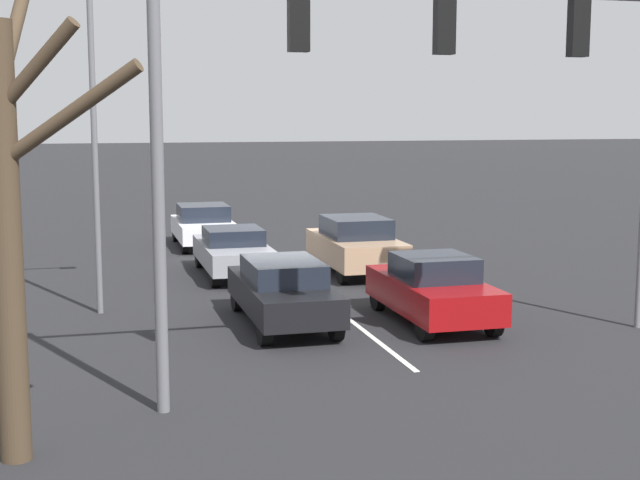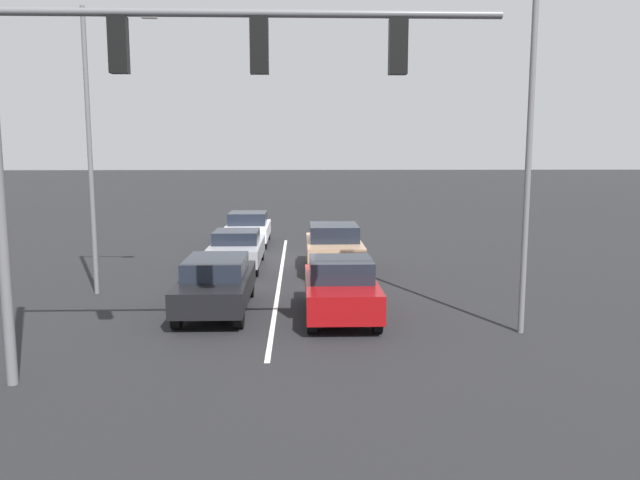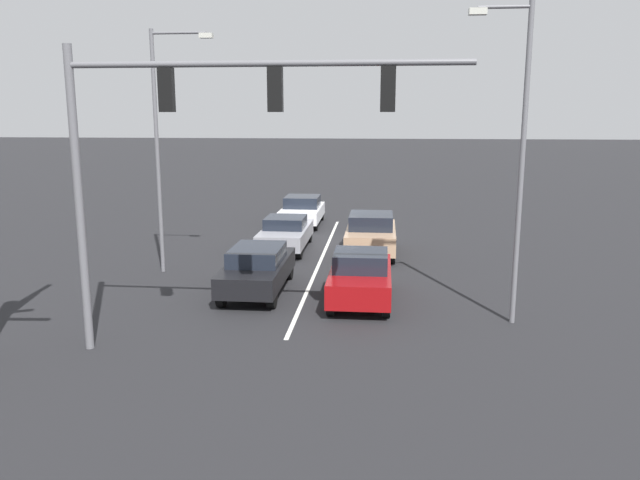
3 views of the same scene
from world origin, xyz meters
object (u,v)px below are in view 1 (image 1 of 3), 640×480
at_px(car_maroon_leftlane_front, 433,289).
at_px(car_black_midlane_front, 283,290).
at_px(car_gray_midlane_second, 233,251).
at_px(traffic_signal_gantry, 334,77).
at_px(car_tan_leftlane_second, 356,244).
at_px(street_lamp_right_shoulder, 104,106).
at_px(car_white_midlane_third, 204,225).
at_px(bare_tree_near, 11,207).

distance_m(car_maroon_leftlane_front, car_black_midlane_front, 3.35).
height_order(car_gray_midlane_second, traffic_signal_gantry, traffic_signal_gantry).
distance_m(car_maroon_leftlane_front, traffic_signal_gantry, 7.31).
bearing_deg(car_tan_leftlane_second, street_lamp_right_shoulder, 26.52).
bearing_deg(car_white_midlane_third, car_gray_midlane_second, 90.81).
bearing_deg(bare_tree_near, car_gray_midlane_second, -111.19).
distance_m(car_black_midlane_front, street_lamp_right_shoulder, 5.92).
bearing_deg(car_maroon_leftlane_front, car_tan_leftlane_second, -91.52).
height_order(car_gray_midlane_second, car_tan_leftlane_second, car_tan_leftlane_second).
distance_m(car_white_midlane_third, street_lamp_right_shoulder, 11.40).
height_order(car_white_midlane_third, bare_tree_near, bare_tree_near).
bearing_deg(car_maroon_leftlane_front, car_white_midlane_third, -75.03).
bearing_deg(bare_tree_near, street_lamp_right_shoulder, -99.09).
xyz_separation_m(street_lamp_right_shoulder, bare_tree_near, (1.42, 8.87, -1.40)).
relative_size(car_black_midlane_front, car_tan_leftlane_second, 1.05).
relative_size(car_tan_leftlane_second, traffic_signal_gantry, 0.48).
xyz_separation_m(car_tan_leftlane_second, street_lamp_right_shoulder, (7.14, 3.56, 3.98)).
distance_m(car_maroon_leftlane_front, car_tan_leftlane_second, 6.45).
height_order(car_white_midlane_third, traffic_signal_gantry, traffic_signal_gantry).
relative_size(car_tan_leftlane_second, car_white_midlane_third, 1.03).
relative_size(car_maroon_leftlane_front, car_gray_midlane_second, 0.94).
bearing_deg(bare_tree_near, car_black_midlane_front, -127.55).
relative_size(traffic_signal_gantry, street_lamp_right_shoulder, 1.07).
bearing_deg(car_white_midlane_third, car_black_midlane_front, 90.79).
bearing_deg(bare_tree_near, car_maroon_leftlane_front, -144.48).
xyz_separation_m(car_black_midlane_front, car_gray_midlane_second, (0.08, -6.30, -0.06)).
distance_m(car_gray_midlane_second, traffic_signal_gantry, 12.36).
height_order(car_maroon_leftlane_front, bare_tree_near, bare_tree_near).
height_order(car_black_midlane_front, bare_tree_near, bare_tree_near).
bearing_deg(car_gray_midlane_second, car_black_midlane_front, 90.77).
bearing_deg(car_tan_leftlane_second, car_gray_midlane_second, -8.09).
bearing_deg(car_tan_leftlane_second, traffic_signal_gantry, 71.15).
height_order(car_tan_leftlane_second, traffic_signal_gantry, traffic_signal_gantry).
relative_size(car_maroon_leftlane_front, car_white_midlane_third, 1.00).
xyz_separation_m(car_gray_midlane_second, car_white_midlane_third, (0.08, -5.98, 0.03)).
distance_m(car_gray_midlane_second, car_white_midlane_third, 5.98).
xyz_separation_m(car_gray_midlane_second, street_lamp_right_shoulder, (3.60, 4.07, 4.11)).
xyz_separation_m(car_tan_leftlane_second, car_white_midlane_third, (3.63, -6.48, -0.10)).
xyz_separation_m(car_maroon_leftlane_front, traffic_signal_gantry, (3.59, 4.56, 4.46)).
bearing_deg(car_black_midlane_front, traffic_signal_gantry, 86.74).
xyz_separation_m(car_tan_leftlane_second, traffic_signal_gantry, (3.76, 11.00, 4.37)).
height_order(car_black_midlane_front, traffic_signal_gantry, traffic_signal_gantry).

